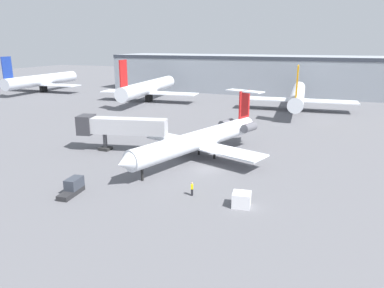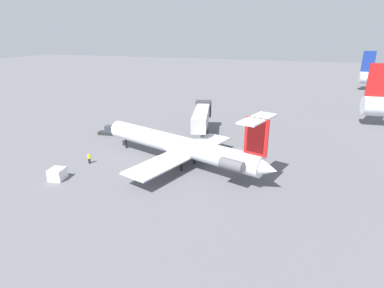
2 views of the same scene
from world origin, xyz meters
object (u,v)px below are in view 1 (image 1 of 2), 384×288
Objects in this scene: regional_jet at (202,138)px; parked_airliner_centre at (297,96)px; ground_crew_marshaller at (192,189)px; baggage_tug_lead at (73,187)px; parked_airliner_west_mid at (148,88)px; parked_airliner_west_end at (42,80)px; cargo_container_uld at (242,200)px; jet_bridge at (116,126)px.

regional_jet is 0.85× the size of parked_airliner_centre.
ground_crew_marshaller is 14.54m from baggage_tug_lead.
parked_airliner_west_mid is at bearing -178.53° from parked_airliner_centre.
ground_crew_marshaller is 0.41× the size of baggage_tug_lead.
parked_airliner_west_end is 92.59m from parked_airliner_centre.
parked_airliner_west_mid is at bearing 125.91° from cargo_container_uld.
parked_airliner_centre is (19.20, 68.22, 3.26)m from baggage_tug_lead.
parked_airliner_west_end is at bearing 141.99° from ground_crew_marshaller.
cargo_container_uld is 77.78m from parked_airliner_west_mid.
ground_crew_marshaller is at bearing -34.33° from jet_bridge.
ground_crew_marshaller is 73.63m from parked_airliner_west_mid.
regional_jet reaches higher than cargo_container_uld.
regional_jet reaches higher than baggage_tug_lead.
baggage_tug_lead is 0.12× the size of parked_airliner_west_end.
ground_crew_marshaller is at bearing 173.11° from cargo_container_uld.
cargo_container_uld is 0.06× the size of parked_airliner_centre.
baggage_tug_lead is at bearing -105.72° from parked_airliner_centre.
parked_airliner_west_end is at bearing 147.06° from regional_jet.
baggage_tug_lead is 0.11× the size of parked_airliner_centre.
parked_airliner_west_end is 0.96× the size of parked_airliner_centre.
jet_bridge is 87.64m from parked_airliner_west_end.
jet_bridge is 6.74× the size of cargo_container_uld.
jet_bridge is 28.76m from cargo_container_uld.
parked_airliner_west_mid is (47.68, -5.79, 0.01)m from parked_airliner_west_end.
parked_airliner_west_end reaches higher than baggage_tug_lead.
cargo_container_uld is 64.17m from parked_airliner_centre.
jet_bridge is 18.79m from baggage_tug_lead.
regional_jet is 18.46× the size of ground_crew_marshaller.
baggage_tug_lead is at bearing -69.11° from parked_airliner_west_mid.
regional_jet is 14.88m from ground_crew_marshaller.
parked_airliner_west_mid reaches higher than regional_jet.
ground_crew_marshaller is 0.74× the size of cargo_container_uld.
regional_jet is 0.84× the size of parked_airliner_west_mid.
baggage_tug_lead is 70.94m from parked_airliner_centre.
cargo_container_uld is at bearing -89.31° from parked_airliner_centre.
jet_bridge is 9.10× the size of ground_crew_marshaller.
ground_crew_marshaller is at bearing -57.71° from parked_airliner_west_mid.
regional_jet is at bearing 124.41° from cargo_container_uld.
jet_bridge is (-14.89, -1.30, 1.01)m from regional_jet.
parked_airliner_west_end is 0.96× the size of parked_airliner_west_mid.
jet_bridge is 0.43× the size of parked_airliner_west_end.
regional_jet reaches higher than jet_bridge.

